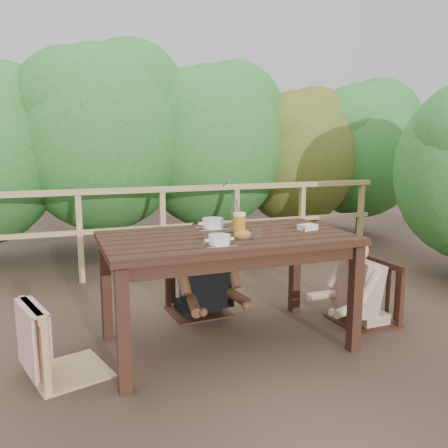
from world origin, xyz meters
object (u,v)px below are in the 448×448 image
object	(u,v)px
soup_far	(213,224)
butter_tub	(308,228)
chair_right	(365,266)
table	(226,291)
woman	(197,240)
soup_near	(219,241)
beer_glass	(240,224)
chair_left	(65,303)
diner_right	(369,253)
chair_far	(198,258)
bread_roll	(243,235)
tumbler	(257,235)
bottle	(235,216)

from	to	relation	value
soup_far	butter_tub	world-z (taller)	soup_far
chair_right	table	bearing A→B (deg)	-91.64
woman	soup_far	world-z (taller)	woman
soup_near	beer_glass	xyz separation A→B (m)	(0.26, 0.27, 0.05)
chair_left	diner_right	size ratio (longest dim) A/B	0.80
chair_right	soup_near	xyz separation A→B (m)	(-1.38, -0.28, 0.37)
woman	beer_glass	bearing A→B (deg)	93.97
chair_far	beer_glass	size ratio (longest dim) A/B	5.82
diner_right	soup_near	world-z (taller)	diner_right
diner_right	soup_far	distance (m)	1.32
chair_far	soup_near	xyz separation A→B (m)	(-0.16, -0.98, 0.35)
chair_right	bread_roll	xyz separation A→B (m)	(-1.16, -0.15, 0.37)
soup_near	bread_roll	world-z (taller)	soup_near
chair_left	chair_right	distance (m)	2.34
chair_far	chair_right	world-z (taller)	chair_far
table	diner_right	xyz separation A→B (m)	(1.25, -0.01, 0.19)
chair_left	butter_tub	size ratio (longest dim) A/B	6.98
soup_far	butter_tub	distance (m)	0.73
diner_right	tumbler	size ratio (longest dim) A/B	14.37
bottle	diner_right	bearing A→B (deg)	-5.19
bread_roll	bottle	bearing A→B (deg)	79.50
woman	soup_far	xyz separation A→B (m)	(-0.00, -0.42, 0.21)
chair_left	woman	distance (m)	1.37
chair_left	chair_far	xyz separation A→B (m)	(1.12, 0.75, 0.02)
chair_far	bread_roll	bearing A→B (deg)	-89.64
chair_left	tumbler	distance (m)	1.32
bread_roll	butter_tub	bearing A→B (deg)	11.00
soup_far	chair_left	bearing A→B (deg)	-162.67
chair_left	chair_far	world-z (taller)	chair_far
table	chair_right	distance (m)	1.23
diner_right	bread_roll	world-z (taller)	diner_right
chair_far	bottle	xyz separation A→B (m)	(0.10, -0.60, 0.44)
chair_left	woman	size ratio (longest dim) A/B	0.73
chair_right	woman	distance (m)	1.43
beer_glass	bottle	world-z (taller)	bottle
chair_far	soup_far	distance (m)	0.54
diner_right	bread_roll	xyz separation A→B (m)	(-1.19, -0.15, 0.26)
woman	chair_right	bearing A→B (deg)	145.99
tumbler	butter_tub	xyz separation A→B (m)	(0.50, 0.17, -0.01)
table	diner_right	world-z (taller)	diner_right
table	chair_far	distance (m)	0.70
chair_far	butter_tub	world-z (taller)	chair_far
beer_glass	butter_tub	size ratio (longest dim) A/B	1.26
table	butter_tub	bearing A→B (deg)	-4.08
chair_left	soup_far	size ratio (longest dim) A/B	3.42
bottle	bread_roll	bearing A→B (deg)	-100.50
bread_roll	butter_tub	world-z (taller)	bread_roll
butter_tub	table	bearing A→B (deg)	163.26
chair_right	woman	bearing A→B (deg)	-121.81
bread_roll	bottle	distance (m)	0.27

